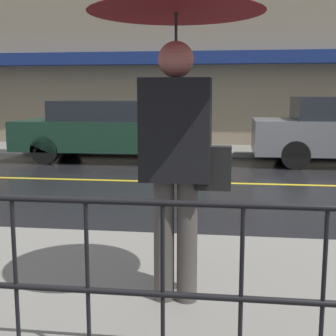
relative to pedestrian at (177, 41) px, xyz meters
The scene contains 8 objects.
ground_plane 5.56m from the pedestrian, 80.61° to the left, with size 80.00×80.00×0.00m, color black.
sidewalk_near 2.07m from the pedestrian, 17.16° to the left, with size 28.00×2.69×0.11m.
sidewalk_far 9.87m from the pedestrian, 84.96° to the left, with size 28.00×1.93×0.11m.
lane_marking 5.56m from the pedestrian, 80.61° to the left, with size 25.20×0.12×0.01m.
building_storefront 10.81m from the pedestrian, 85.47° to the left, with size 28.00×0.85×5.61m.
railing_foreground 1.71m from the pedestrian, 44.41° to the right, with size 12.00×0.04×0.93m.
pedestrian is the anchor object (origin of this frame).
car_dark_green 8.23m from the pedestrian, 107.35° to the left, with size 4.61×1.84×1.43m.
Camera 1 is at (-0.49, -8.32, 1.58)m, focal length 50.00 mm.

